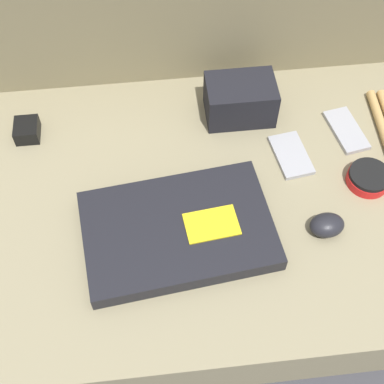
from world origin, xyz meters
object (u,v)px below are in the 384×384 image
(camera_pouch, at_px, (240,100))
(charger_brick, at_px, (27,130))
(phone_small, at_px, (346,130))
(phone_silver, at_px, (291,155))
(speaker_puck, at_px, (368,178))
(laptop, at_px, (178,230))
(computer_mouse, at_px, (327,225))

(camera_pouch, distance_m, charger_brick, 0.42)
(phone_small, bearing_deg, phone_silver, -168.46)
(speaker_puck, distance_m, phone_small, 0.12)
(laptop, height_order, charger_brick, laptop)
(camera_pouch, bearing_deg, laptop, -119.15)
(speaker_puck, xyz_separation_m, charger_brick, (-0.63, 0.18, 0.00))
(charger_brick, bearing_deg, computer_mouse, -27.62)
(computer_mouse, distance_m, phone_small, 0.24)
(camera_pouch, bearing_deg, phone_small, -19.13)
(phone_silver, relative_size, charger_brick, 2.07)
(computer_mouse, xyz_separation_m, speaker_puck, (0.10, 0.09, -0.00))
(phone_small, distance_m, charger_brick, 0.63)
(phone_silver, xyz_separation_m, phone_small, (0.12, 0.05, -0.00))
(laptop, height_order, computer_mouse, same)
(speaker_puck, bearing_deg, computer_mouse, -138.01)
(phone_small, relative_size, camera_pouch, 0.87)
(computer_mouse, xyz_separation_m, charger_brick, (-0.53, 0.28, -0.00))
(speaker_puck, xyz_separation_m, phone_silver, (-0.13, 0.07, -0.01))
(laptop, xyz_separation_m, charger_brick, (-0.27, 0.26, -0.00))
(laptop, relative_size, phone_small, 2.90)
(phone_silver, xyz_separation_m, camera_pouch, (-0.08, 0.12, 0.04))
(computer_mouse, distance_m, charger_brick, 0.60)
(computer_mouse, relative_size, camera_pouch, 0.48)
(computer_mouse, xyz_separation_m, camera_pouch, (-0.11, 0.29, 0.02))
(computer_mouse, relative_size, phone_small, 0.55)
(laptop, relative_size, charger_brick, 6.41)
(phone_small, distance_m, camera_pouch, 0.22)
(phone_silver, bearing_deg, computer_mouse, -89.92)
(laptop, relative_size, camera_pouch, 2.54)
(laptop, bearing_deg, phone_small, 22.75)
(speaker_puck, bearing_deg, laptop, -168.42)
(phone_silver, bearing_deg, phone_small, 13.61)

